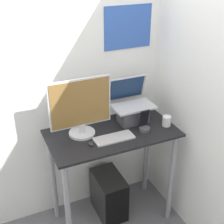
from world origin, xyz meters
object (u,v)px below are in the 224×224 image
(monitor, at_px, (81,109))
(keyboard, at_px, (114,138))
(computer_tower, at_px, (109,195))
(laptop, at_px, (132,110))
(mouse, at_px, (91,144))
(cell_phone, at_px, (144,125))

(monitor, relative_size, keyboard, 1.57)
(monitor, distance_m, computer_tower, 0.95)
(laptop, distance_m, mouse, 0.50)
(laptop, xyz_separation_m, keyboard, (-0.25, -0.19, -0.10))
(monitor, xyz_separation_m, computer_tower, (0.23, 0.00, -0.93))
(laptop, bearing_deg, computer_tower, -174.80)
(laptop, height_order, mouse, laptop)
(laptop, height_order, computer_tower, laptop)
(mouse, height_order, cell_phone, cell_phone)
(mouse, xyz_separation_m, cell_phone, (0.46, 0.03, 0.03))
(laptop, relative_size, monitor, 0.75)
(monitor, bearing_deg, keyboard, -40.36)
(monitor, xyz_separation_m, mouse, (0.01, -0.18, -0.20))
(cell_phone, bearing_deg, computer_tower, 148.05)
(monitor, relative_size, mouse, 9.32)
(mouse, xyz_separation_m, computer_tower, (0.22, 0.18, -0.72))
(mouse, bearing_deg, laptop, 24.34)
(laptop, relative_size, computer_tower, 0.89)
(keyboard, relative_size, mouse, 5.95)
(cell_phone, bearing_deg, monitor, 162.16)
(mouse, bearing_deg, keyboard, 2.82)
(laptop, height_order, monitor, monitor)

